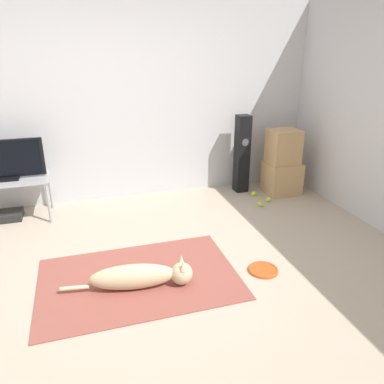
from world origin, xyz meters
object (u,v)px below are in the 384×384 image
dog (142,276)px  tennis_ball_by_boxes (269,199)px  frisbee (263,270)px  tennis_ball_loose_on_carpet (254,194)px  tv_stand (6,185)px  tv (1,161)px  game_console (9,215)px  cardboard_box_lower (282,178)px  floor_speaker (242,154)px  cardboard_box_upper (283,147)px  tennis_ball_near_speaker (261,204)px

dog → tennis_ball_by_boxes: (1.96, 1.41, -0.09)m
frisbee → tennis_ball_loose_on_carpet: bearing=66.9°
tv_stand → tv: size_ratio=1.05×
game_console → tennis_ball_loose_on_carpet: bearing=-3.4°
cardboard_box_lower → tv_stand: (-3.57, 0.15, 0.23)m
tennis_ball_loose_on_carpet → cardboard_box_lower: bearing=1.6°
dog → floor_speaker: 2.64m
cardboard_box_lower → tv_stand: size_ratio=0.47×
cardboard_box_lower → tv: bearing=177.5°
floor_speaker → tennis_ball_by_boxes: bearing=-68.9°
cardboard_box_lower → game_console: bearing=177.2°
dog → frisbee: dog is taller
tv → floor_speaker: bearing=1.6°
tv_stand → tennis_ball_by_boxes: bearing=-7.3°
dog → tennis_ball_loose_on_carpet: (1.86, 1.67, -0.09)m
cardboard_box_upper → tv_stand: bearing=177.8°
cardboard_box_upper → game_console: size_ratio=1.50×
tennis_ball_by_boxes → tennis_ball_loose_on_carpet: bearing=111.1°
dog → tennis_ball_by_boxes: size_ratio=16.97×
dog → frisbee: (1.12, -0.07, -0.11)m
tennis_ball_near_speaker → tennis_ball_loose_on_carpet: same height
dog → floor_speaker: floor_speaker is taller
tv_stand → floor_speaker: bearing=1.6°
cardboard_box_upper → tennis_ball_loose_on_carpet: size_ratio=6.99×
frisbee → tennis_ball_near_speaker: bearing=64.3°
cardboard_box_lower → tv_stand: bearing=177.6°
tennis_ball_by_boxes → frisbee: bearing=-119.4°
tennis_ball_near_speaker → game_console: bearing=169.8°
cardboard_box_lower → game_console: cardboard_box_lower is taller
floor_speaker → tennis_ball_near_speaker: 0.80m
floor_speaker → tennis_ball_near_speaker: bearing=-88.4°
cardboard_box_lower → tennis_ball_near_speaker: size_ratio=6.99×
tv_stand → game_console: tv_stand is taller
cardboard_box_upper → dog: bearing=-143.4°
dog → tv_stand: bearing=125.0°
dog → cardboard_box_upper: cardboard_box_upper is taller
cardboard_box_upper → tennis_ball_loose_on_carpet: (-0.42, -0.03, -0.64)m
tennis_ball_near_speaker → dog: bearing=-143.9°
tennis_ball_near_speaker → tennis_ball_loose_on_carpet: (0.08, 0.37, 0.00)m
tennis_ball_near_speaker → game_console: size_ratio=0.21×
dog → tv_stand: (-1.28, 1.83, 0.33)m
cardboard_box_lower → floor_speaker: 0.66m
game_console → tennis_ball_near_speaker: bearing=-10.2°
frisbee → floor_speaker: bearing=72.0°
cardboard_box_upper → tennis_ball_by_boxes: size_ratio=6.99×
tv_stand → cardboard_box_lower: bearing=-2.4°
tv → tennis_ball_by_boxes: size_ratio=14.11×
cardboard_box_upper → floor_speaker: 0.57m
cardboard_box_upper → floor_speaker: bearing=156.4°
tennis_ball_by_boxes → floor_speaker: bearing=111.1°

